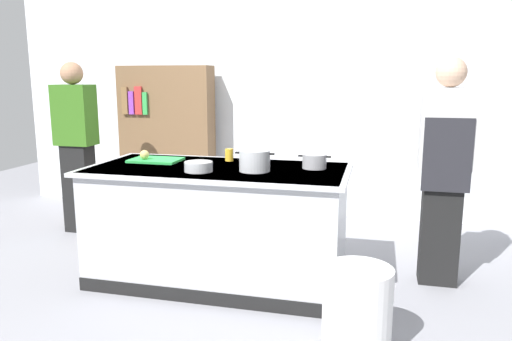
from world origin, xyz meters
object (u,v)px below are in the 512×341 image
object	(u,v)px
juice_cup	(229,155)
person_chef	(444,167)
onion	(144,155)
bookshelf	(167,140)
mixing_bowl	(199,167)
sauce_pan	(314,161)
stock_pot	(255,161)
trash_bin	(357,310)
person_guest	(77,144)

from	to	relation	value
juice_cup	person_chef	world-z (taller)	person_chef
onion	bookshelf	bearing A→B (deg)	108.47
mixing_bowl	sauce_pan	bearing A→B (deg)	22.31
person_chef	stock_pot	bearing A→B (deg)	102.24
onion	trash_bin	size ratio (longest dim) A/B	0.15
onion	bookshelf	distance (m)	1.80
sauce_pan	onion	bearing A→B (deg)	-178.14
trash_bin	stock_pot	bearing A→B (deg)	137.30
onion	person_chef	xyz separation A→B (m)	(2.32, 0.26, -0.04)
stock_pot	bookshelf	size ratio (longest dim) A/B	0.17
onion	bookshelf	xyz separation A→B (m)	(-0.57, 1.70, -0.11)
stock_pot	trash_bin	size ratio (longest dim) A/B	0.57
sauce_pan	bookshelf	bearing A→B (deg)	139.46
mixing_bowl	bookshelf	xyz separation A→B (m)	(-1.14, 1.99, -0.08)
onion	bookshelf	world-z (taller)	bookshelf
trash_bin	mixing_bowl	bearing A→B (deg)	152.45
sauce_pan	juice_cup	world-z (taller)	sauce_pan
onion	stock_pot	xyz separation A→B (m)	(0.96, -0.17, 0.02)
juice_cup	person_chef	bearing A→B (deg)	2.03
juice_cup	person_guest	size ratio (longest dim) A/B	0.06
juice_cup	bookshelf	bearing A→B (deg)	129.08
onion	stock_pot	bearing A→B (deg)	-10.13
stock_pot	juice_cup	world-z (taller)	stock_pot
sauce_pan	juice_cup	bearing A→B (deg)	167.67
juice_cup	trash_bin	bearing A→B (deg)	-45.02
sauce_pan	bookshelf	world-z (taller)	bookshelf
stock_pot	bookshelf	world-z (taller)	bookshelf
stock_pot	bookshelf	xyz separation A→B (m)	(-1.53, 1.88, -0.13)
person_chef	person_guest	distance (m)	3.48
stock_pot	mixing_bowl	distance (m)	0.41
stock_pot	person_chef	bearing A→B (deg)	17.71
mixing_bowl	trash_bin	world-z (taller)	mixing_bowl
juice_cup	stock_pot	bearing A→B (deg)	-50.17
onion	juice_cup	xyz separation A→B (m)	(0.65, 0.20, -0.01)
trash_bin	person_chef	world-z (taller)	person_chef
sauce_pan	bookshelf	size ratio (longest dim) A/B	0.15
person_guest	sauce_pan	bearing A→B (deg)	60.84
onion	mixing_bowl	size ratio (longest dim) A/B	0.37
stock_pot	trash_bin	world-z (taller)	stock_pot
sauce_pan	person_chef	xyz separation A→B (m)	(0.95, 0.22, -0.04)
stock_pot	mixing_bowl	xyz separation A→B (m)	(-0.39, -0.11, -0.04)
stock_pot	mixing_bowl	world-z (taller)	stock_pot
stock_pot	bookshelf	bearing A→B (deg)	129.23
mixing_bowl	person_guest	distance (m)	1.99
juice_cup	trash_bin	xyz separation A→B (m)	(1.10, -1.10, -0.69)
stock_pot	mixing_bowl	bearing A→B (deg)	-164.06
stock_pot	person_guest	xyz separation A→B (m)	(-2.09, 0.92, -0.07)
trash_bin	person_chef	xyz separation A→B (m)	(0.57, 1.16, 0.66)
person_guest	mixing_bowl	bearing A→B (deg)	45.27
onion	person_chef	size ratio (longest dim) A/B	0.04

